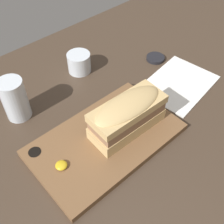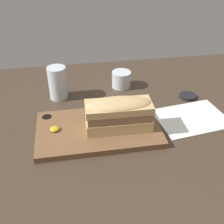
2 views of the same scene
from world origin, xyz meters
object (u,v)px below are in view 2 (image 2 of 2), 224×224
Objects in this scene: water_glass at (58,85)px; wine_glass at (121,80)px; napkin at (191,118)px; serving_board at (98,129)px; condiment_dish at (188,96)px; sandwich at (119,113)px.

water_glass is 23.89cm from wine_glass.
wine_glass reaches higher than napkin.
wine_glass is (12.32, 26.39, 1.81)cm from serving_board.
wine_glass is at bearing 151.14° from condiment_dish.
sandwich is at bearing -102.92° from wine_glass.
wine_glass reaches higher than serving_board.
serving_board is at bearing -177.05° from napkin.
napkin is (30.17, 1.56, -0.71)cm from serving_board.
condiment_dish is (28.14, 15.67, -6.40)cm from sandwich.
napkin is at bearing -26.55° from water_glass.
sandwich is at bearing -53.98° from water_glass.
water_glass reaches higher than condiment_dish.
water_glass is at bearing 116.56° from serving_board.
sandwich reaches higher than napkin.
wine_glass is at bearing 77.08° from sandwich.
water_glass is (-17.05, 23.45, -1.92)cm from sandwich.
water_glass is 1.97× the size of condiment_dish.
water_glass is at bearing 126.02° from sandwich.
water_glass is 1.62× the size of wine_glass.
sandwich is 28.70cm from wine_glass.
sandwich is (5.97, -1.28, 6.03)cm from serving_board.
serving_board is 1.89× the size of sandwich.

